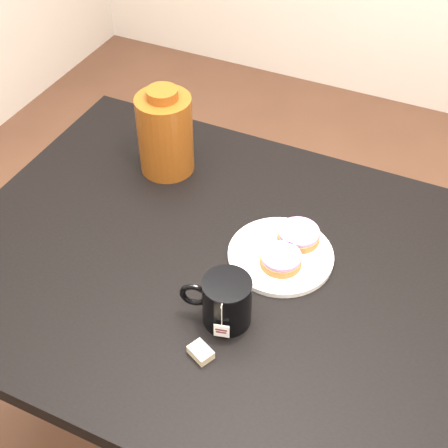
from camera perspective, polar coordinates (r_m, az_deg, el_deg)
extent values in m
plane|color=brown|center=(1.94, 3.00, -19.73)|extent=(4.00, 4.00, 0.00)
cube|color=black|center=(1.33, 4.15, -5.52)|extent=(1.40, 0.90, 0.04)
cylinder|color=black|center=(2.05, -8.97, 0.95)|extent=(0.06, 0.06, 0.71)
cylinder|color=white|center=(1.35, 5.20, -2.88)|extent=(0.23, 0.23, 0.01)
torus|color=white|center=(1.34, 5.21, -2.70)|extent=(0.22, 0.22, 0.01)
cylinder|color=brown|center=(1.37, 6.82, -1.13)|extent=(0.13, 0.13, 0.02)
cylinder|color=#A07CA7|center=(1.36, 6.87, -0.73)|extent=(0.13, 0.13, 0.01)
cylinder|color=brown|center=(1.32, 5.22, -3.35)|extent=(0.12, 0.12, 0.02)
cylinder|color=#A07CA7|center=(1.31, 5.25, -2.95)|extent=(0.12, 0.12, 0.01)
cylinder|color=black|center=(1.20, 0.27, -7.09)|extent=(0.12, 0.12, 0.11)
cylinder|color=black|center=(1.16, 0.28, -5.69)|extent=(0.08, 0.08, 0.00)
torus|color=black|center=(1.20, -2.74, -6.48)|extent=(0.06, 0.03, 0.06)
cylinder|color=beige|center=(1.15, -0.21, -8.31)|extent=(0.00, 0.00, 0.06)
cube|color=white|center=(1.19, -0.20, -9.68)|extent=(0.03, 0.01, 0.03)
cube|color=#C6B793|center=(1.18, -2.14, -11.64)|extent=(0.05, 0.05, 0.02)
cylinder|color=#56260B|center=(1.52, -5.38, 8.15)|extent=(0.17, 0.17, 0.20)
cylinder|color=#56260B|center=(1.46, -5.67, 11.73)|extent=(0.07, 0.07, 0.02)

